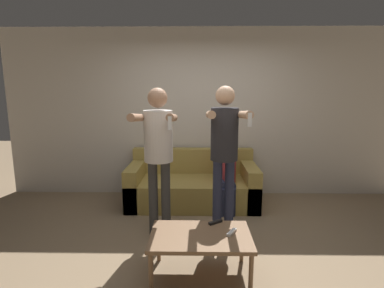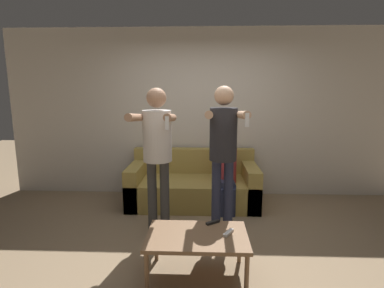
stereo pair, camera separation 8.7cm
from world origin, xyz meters
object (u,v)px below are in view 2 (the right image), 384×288
(coffee_table, at_px, (197,239))
(remote_near, at_px, (229,233))
(person_standing_right, at_px, (223,144))
(couch, at_px, (193,186))
(person_standing_left, at_px, (157,144))
(person_seated, at_px, (226,168))
(remote_far, at_px, (213,222))

(coffee_table, bearing_deg, remote_near, 4.83)
(person_standing_right, bearing_deg, couch, 109.53)
(couch, bearing_deg, coffee_table, -86.93)
(person_standing_right, bearing_deg, person_standing_left, 179.75)
(couch, distance_m, remote_near, 1.89)
(couch, relative_size, person_seated, 1.69)
(person_seated, relative_size, coffee_table, 1.23)
(person_standing_left, height_order, coffee_table, person_standing_left)
(person_standing_right, relative_size, coffee_table, 1.92)
(couch, height_order, coffee_table, couch)
(person_standing_left, bearing_deg, person_standing_right, -0.25)
(person_standing_right, bearing_deg, coffee_table, -109.22)
(person_standing_left, relative_size, person_seated, 1.54)
(person_standing_left, height_order, person_seated, person_standing_left)
(person_standing_left, height_order, remote_near, person_standing_left)
(person_seated, xyz_separation_m, remote_near, (-0.09, -1.63, -0.19))
(couch, bearing_deg, person_standing_left, -109.56)
(person_standing_left, distance_m, person_seated, 1.30)
(person_seated, bearing_deg, person_standing_right, -96.83)
(couch, distance_m, person_standing_right, 1.42)
(coffee_table, bearing_deg, person_standing_right, 70.78)
(remote_far, bearing_deg, remote_near, -57.07)
(person_seated, height_order, remote_near, person_seated)
(remote_near, bearing_deg, person_seated, 86.78)
(couch, bearing_deg, remote_far, -81.23)
(coffee_table, xyz_separation_m, remote_near, (0.29, 0.02, 0.05))
(person_standing_left, height_order, remote_far, person_standing_left)
(coffee_table, height_order, remote_near, remote_near)
(couch, height_order, remote_far, couch)
(person_standing_left, distance_m, remote_near, 1.29)
(person_standing_right, height_order, coffee_table, person_standing_right)
(couch, height_order, person_seated, person_seated)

